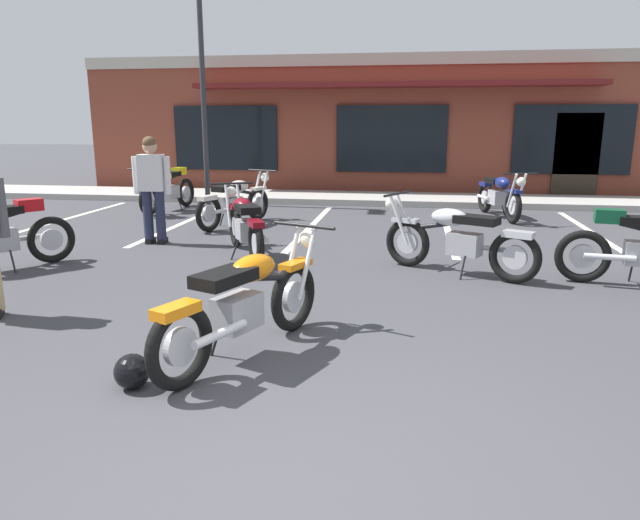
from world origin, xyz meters
The scene contains 13 objects.
ground_plane centered at (0.00, 3.75, 0.00)m, with size 80.00×80.00×0.00m, color #3D3D42.
sidewalk_kerb centered at (0.00, 11.62, 0.07)m, with size 22.00×1.80×0.14m, color #A8A59E.
brick_storefront_building centered at (0.00, 15.86, 1.79)m, with size 16.72×6.60×3.58m.
painted_stall_lines centered at (0.00, 8.02, 0.00)m, with size 12.53×4.80×0.01m.
motorcycle_foreground_classic centered at (-0.72, 1.85, 0.46)m, with size 1.11×1.99×0.98m.
motorcycle_black_cruiser centered at (-4.63, 9.25, 0.53)m, with size 0.74×2.10×0.98m.
motorcycle_silver_naked centered at (-1.76, 5.39, 0.46)m, with size 1.25×1.93×0.98m.
motorcycle_blue_standard centered at (1.17, 4.83, 0.46)m, with size 1.92×1.25×0.98m.
motorcycle_green_cafe_racer centered at (2.31, 9.51, 0.46)m, with size 0.90×2.07×0.98m.
motorcycle_cream_vintage centered at (-2.64, 7.82, 0.46)m, with size 1.07×2.01×0.98m.
person_in_black_shirt centered at (-3.41, 6.02, 0.95)m, with size 0.61×0.30×1.68m.
helmet_on_pavement centered at (-1.37, 1.11, 0.13)m, with size 0.26×0.26×0.26m.
parking_lot_lamp_post centered at (-4.14, 10.41, 3.43)m, with size 0.24×0.76×5.35m.
Camera 1 is at (0.59, -2.56, 1.89)m, focal length 32.82 mm.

